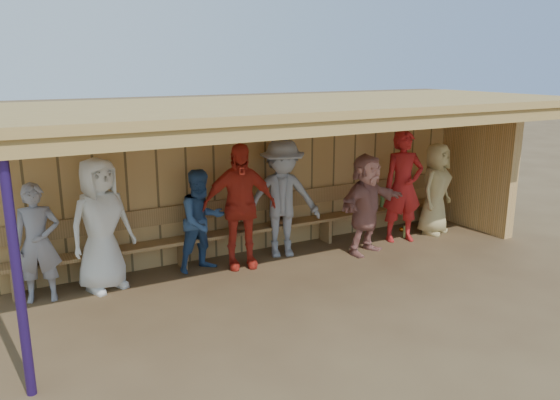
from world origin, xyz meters
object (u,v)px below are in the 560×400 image
at_px(player_b, 101,224).
at_px(player_d, 239,206).
at_px(player_a, 38,243).
at_px(player_f, 366,204).
at_px(bench, 257,221).
at_px(player_e, 282,199).
at_px(player_h, 435,189).
at_px(player_c, 202,221).
at_px(player_g, 403,186).

distance_m(player_b, player_d, 1.98).
bearing_deg(player_d, player_a, -170.24).
bearing_deg(player_f, player_a, 156.22).
bearing_deg(bench, player_e, -46.33).
distance_m(player_a, bench, 3.29).
bearing_deg(player_d, player_b, -171.27).
relative_size(player_a, player_h, 0.95).
bearing_deg(player_b, player_e, -18.61).
xyz_separation_m(player_e, player_h, (2.98, -0.28, -0.12)).
xyz_separation_m(player_a, player_f, (4.80, -0.53, 0.04)).
relative_size(player_b, player_c, 1.19).
bearing_deg(player_b, player_h, -21.36).
distance_m(player_c, bench, 1.12).
distance_m(player_d, player_f, 2.08).
bearing_deg(bench, player_b, -172.97).
bearing_deg(player_d, player_f, 0.88).
relative_size(player_d, player_f, 1.16).
height_order(player_h, bench, player_h).
relative_size(player_d, player_h, 1.15).
relative_size(player_a, player_c, 1.02).
distance_m(player_c, player_f, 2.64).
bearing_deg(player_h, bench, 149.45).
distance_m(player_f, bench, 1.77).
distance_m(player_a, player_h, 6.54).
bearing_deg(player_e, bench, 150.39).
bearing_deg(bench, player_g, -14.26).
bearing_deg(bench, player_c, -163.81).
distance_m(player_d, bench, 0.78).
relative_size(player_c, player_g, 0.79).
distance_m(player_e, player_f, 1.36).
distance_m(player_c, player_g, 3.54).
height_order(player_c, player_e, player_e).
bearing_deg(player_d, player_c, 179.67).
bearing_deg(bench, player_a, -174.66).
bearing_deg(player_a, player_b, 12.09).
bearing_deg(bench, player_d, -139.50).
xyz_separation_m(player_b, player_h, (5.74, -0.28, -0.09)).
distance_m(player_e, bench, 0.59).
bearing_deg(player_b, player_d, -22.19).
bearing_deg(player_e, player_c, -163.28).
height_order(player_a, player_e, player_e).
height_order(player_e, bench, player_e).
xyz_separation_m(player_f, player_h, (1.74, 0.26, 0.01)).
relative_size(player_f, player_g, 0.85).
distance_m(player_g, bench, 2.58).
height_order(player_a, player_g, player_g).
distance_m(player_h, bench, 3.33).
distance_m(player_d, player_h, 3.78).
xyz_separation_m(player_d, player_e, (0.79, 0.12, -0.01)).
relative_size(player_a, bench, 0.20).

